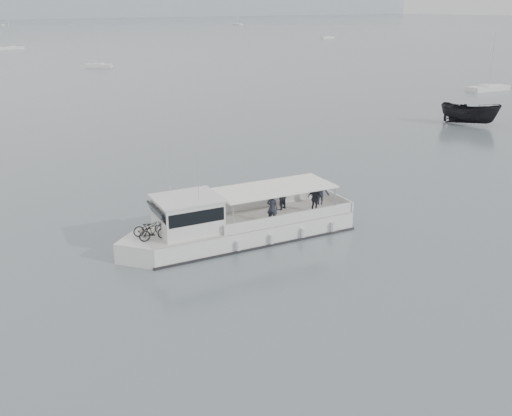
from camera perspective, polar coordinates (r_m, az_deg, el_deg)
ground at (r=31.79m, az=8.53°, el=-2.35°), size 1400.00×1400.00×0.00m
tour_boat at (r=29.80m, az=-2.68°, el=-1.82°), size 13.01×5.60×5.44m
dark_motorboat at (r=63.99m, az=20.60°, el=8.84°), size 3.97×6.41×2.32m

